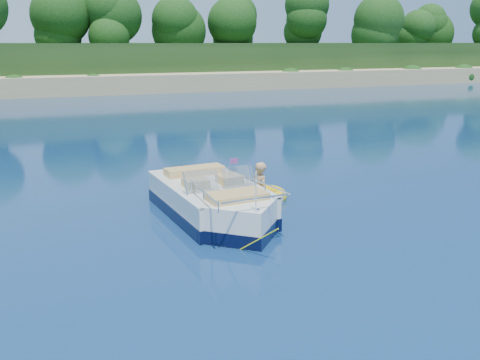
% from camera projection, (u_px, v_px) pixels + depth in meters
% --- Properties ---
extents(ground, '(160.00, 160.00, 0.00)m').
position_uv_depth(ground, '(328.00, 241.00, 11.29)').
color(ground, '#0A1F4B').
rests_on(ground, ground).
extents(shoreline, '(170.00, 59.00, 6.00)m').
position_uv_depth(shoreline, '(74.00, 67.00, 68.57)').
color(shoreline, tan).
rests_on(shoreline, ground).
extents(treeline, '(150.00, 7.12, 8.19)m').
position_uv_depth(treeline, '(92.00, 25.00, 46.91)').
color(treeline, black).
rests_on(treeline, ground).
extents(motorboat, '(2.24, 5.51, 1.83)m').
position_uv_depth(motorboat, '(215.00, 204.00, 12.66)').
color(motorboat, white).
rests_on(motorboat, ground).
extents(tow_tube, '(1.67, 1.67, 0.35)m').
position_uv_depth(tow_tube, '(262.00, 195.00, 14.37)').
color(tow_tube, yellow).
rests_on(tow_tube, ground).
extents(boy, '(0.55, 0.95, 1.76)m').
position_uv_depth(boy, '(259.00, 199.00, 14.31)').
color(boy, tan).
rests_on(boy, ground).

